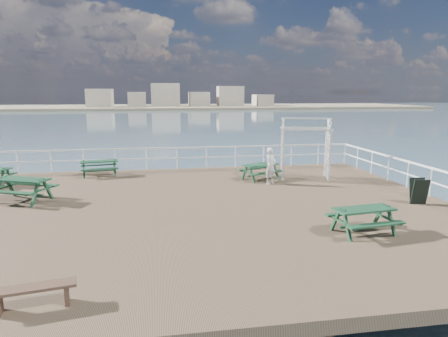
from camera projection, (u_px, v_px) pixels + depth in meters
ground at (187, 212)px, 13.19m from camera, size 18.00×14.00×0.30m
sea_backdrop at (195, 104)px, 145.16m from camera, size 300.00×300.00×9.20m
railing at (180, 167)px, 15.47m from camera, size 17.77×13.76×1.10m
picnic_table_b at (99, 165)px, 18.11m from camera, size 1.80×1.54×0.78m
picnic_table_c at (260, 168)px, 17.33m from camera, size 1.96×1.81×0.77m
picnic_table_d at (22, 185)px, 13.83m from camera, size 2.32×2.14×0.91m
picnic_table_e at (364, 215)px, 10.70m from camera, size 1.79×1.51×0.79m
flat_bench_far at (33, 292)px, 6.98m from camera, size 1.48×0.59×0.41m
trellis_arbor at (305, 152)px, 17.46m from camera, size 2.36×1.65×2.67m
sandwich_board at (419, 191)px, 13.52m from camera, size 0.59×0.47×0.90m
person at (271, 166)px, 16.47m from camera, size 0.66×0.60×1.51m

